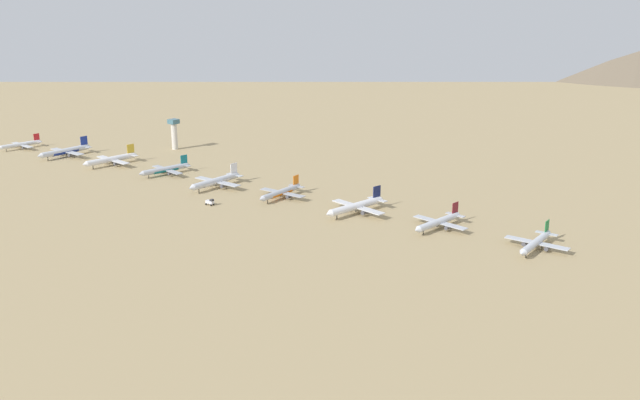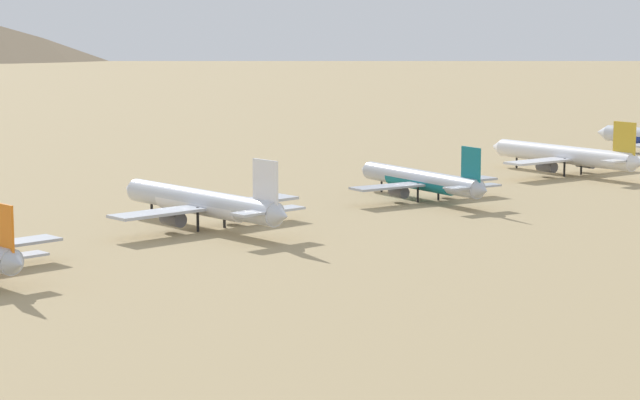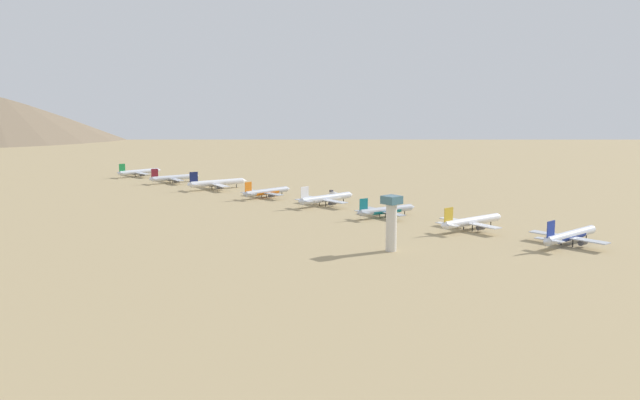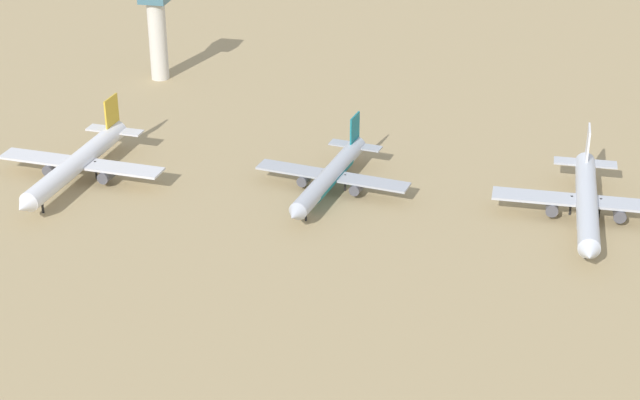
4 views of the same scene
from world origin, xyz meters
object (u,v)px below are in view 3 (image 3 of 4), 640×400
parked_jet_1 (570,236)px  parked_jet_6 (216,183)px  parked_jet_4 (325,198)px  parked_jet_7 (174,178)px  parked_jet_2 (471,221)px  parked_jet_8 (139,172)px  parked_jet_5 (266,192)px  control_tower (391,220)px  service_truck (333,193)px  parked_jet_3 (386,210)px

parked_jet_1 → parked_jet_6: bearing=94.5°
parked_jet_4 → parked_jet_6: bearing=95.9°
parked_jet_7 → parked_jet_2: bearing=-85.4°
parked_jet_6 → parked_jet_8: parked_jet_6 is taller
parked_jet_4 → parked_jet_7: (-16.40, 155.44, -0.46)m
parked_jet_5 → control_tower: size_ratio=1.63×
parked_jet_6 → parked_jet_8: size_ratio=1.17×
parked_jet_5 → parked_jet_4: bearing=-81.1°
parked_jet_5 → parked_jet_8: bearing=93.6°
parked_jet_7 → service_truck: bearing=-70.5°
parked_jet_1 → control_tower: 84.95m
parked_jet_5 → parked_jet_8: 159.33m
service_truck → parked_jet_4: bearing=-139.1°
parked_jet_4 → parked_jet_7: size_ratio=1.13×
parked_jet_6 → parked_jet_7: bearing=96.3°
parked_jet_4 → parked_jet_7: parked_jet_4 is taller
parked_jet_2 → parked_jet_8: size_ratio=1.16×
parked_jet_7 → parked_jet_3: bearing=-86.0°
parked_jet_2 → parked_jet_4: parked_jet_4 is taller
parked_jet_1 → parked_jet_7: size_ratio=1.15×
parked_jet_3 → service_truck: (31.32, 78.09, -1.88)m
parked_jet_2 → parked_jet_7: bearing=94.6°
parked_jet_3 → control_tower: (-59.23, -59.63, 10.10)m
parked_jet_2 → parked_jet_3: parked_jet_2 is taller
parked_jet_2 → service_truck: 134.40m
parked_jet_3 → parked_jet_4: parked_jet_4 is taller
parked_jet_3 → service_truck: 84.15m
parked_jet_1 → parked_jet_3: parked_jet_1 is taller
parked_jet_4 → service_truck: bearing=40.9°
parked_jet_8 → parked_jet_6: bearing=-86.2°
parked_jet_3 → service_truck: bearing=68.1°
parked_jet_4 → control_tower: 127.89m
parked_jet_7 → parked_jet_5: bearing=-85.3°
parked_jet_5 → parked_jet_8: size_ratio=1.02×
parked_jet_1 → parked_jet_8: bearing=94.3°
parked_jet_2 → parked_jet_7: parked_jet_2 is taller
parked_jet_2 → parked_jet_4: (-4.56, 106.33, -0.05)m
parked_jet_1 → parked_jet_5: parked_jet_1 is taller
parked_jet_7 → service_truck: size_ratio=7.61×
service_truck → parked_jet_6: bearing=117.0°
parked_jet_8 → control_tower: (-43.19, -320.99, 10.19)m
parked_jet_7 → service_truck: 137.68m
parked_jet_1 → parked_jet_2: size_ratio=1.02×
parked_jet_7 → parked_jet_8: parked_jet_7 is taller
parked_jet_5 → parked_jet_2: bearing=-85.5°
parked_jet_4 → parked_jet_8: parked_jet_4 is taller
parked_jet_3 → parked_jet_5: parked_jet_3 is taller
parked_jet_2 → control_tower: 66.44m
parked_jet_1 → parked_jet_6: 263.87m
parked_jet_8 → control_tower: 324.04m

